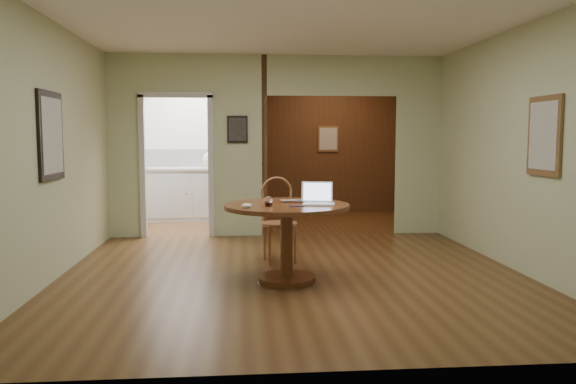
{
  "coord_description": "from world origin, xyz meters",
  "views": [
    {
      "loc": [
        -0.56,
        -5.91,
        1.49
      ],
      "look_at": [
        -0.08,
        -0.2,
        0.93
      ],
      "focal_mm": 35.0,
      "sensor_mm": 36.0,
      "label": 1
    }
  ],
  "objects": [
    {
      "name": "floor",
      "position": [
        0.0,
        0.0,
        0.0
      ],
      "size": [
        5.0,
        5.0,
        0.0
      ],
      "primitive_type": "plane",
      "color": "#4C2D15",
      "rests_on": "ground"
    },
    {
      "name": "room_shell",
      "position": [
        -0.47,
        3.1,
        1.29
      ],
      "size": [
        5.2,
        7.5,
        5.0
      ],
      "color": "white",
      "rests_on": "ground"
    },
    {
      "name": "dining_table",
      "position": [
        -0.09,
        -0.23,
        0.6
      ],
      "size": [
        1.29,
        1.29,
        0.8
      ],
      "rotation": [
        0.0,
        0.0,
        -0.34
      ],
      "color": "brown",
      "rests_on": "ground"
    },
    {
      "name": "chair",
      "position": [
        -0.11,
        0.75,
        0.56
      ],
      "size": [
        0.49,
        0.49,
        1.01
      ],
      "rotation": [
        0.0,
        0.0,
        0.15
      ],
      "color": "#A25C39",
      "rests_on": "ground"
    },
    {
      "name": "open_laptop",
      "position": [
        0.23,
        -0.26,
        0.87
      ],
      "size": [
        0.36,
        0.33,
        0.23
      ],
      "rotation": [
        0.0,
        0.0,
        -0.19
      ],
      "color": "white",
      "rests_on": "dining_table"
    },
    {
      "name": "closed_laptop",
      "position": [
        0.02,
        -0.09,
        0.82
      ],
      "size": [
        0.34,
        0.25,
        0.02
      ],
      "primitive_type": "imported",
      "rotation": [
        0.0,
        0.0,
        0.16
      ],
      "color": "#B3B3B8",
      "rests_on": "dining_table"
    },
    {
      "name": "mouse",
      "position": [
        -0.5,
        -0.52,
        0.83
      ],
      "size": [
        0.11,
        0.07,
        0.04
      ],
      "primitive_type": "ellipsoid",
      "rotation": [
        0.0,
        0.0,
        0.13
      ],
      "color": "white",
      "rests_on": "dining_table"
    },
    {
      "name": "wine_glass",
      "position": [
        -0.29,
        -0.4,
        0.86
      ],
      "size": [
        0.09,
        0.09,
        0.1
      ],
      "primitive_type": null,
      "color": "white",
      "rests_on": "dining_table"
    },
    {
      "name": "pen",
      "position": [
        -0.01,
        -0.47,
        0.81
      ],
      "size": [
        0.15,
        0.02,
        0.01
      ],
      "primitive_type": "cylinder",
      "rotation": [
        0.0,
        1.57,
        0.1
      ],
      "color": "#0D105F",
      "rests_on": "dining_table"
    },
    {
      "name": "kitchen_cabinet",
      "position": [
        -1.35,
        4.2,
        0.47
      ],
      "size": [
        2.06,
        0.6,
        0.94
      ],
      "color": "silver",
      "rests_on": "ground"
    },
    {
      "name": "grocery_bag",
      "position": [
        -1.1,
        4.2,
        1.08
      ],
      "size": [
        0.29,
        0.26,
        0.28
      ],
      "primitive_type": "ellipsoid",
      "rotation": [
        0.0,
        0.0,
        0.06
      ],
      "color": "beige",
      "rests_on": "kitchen_cabinet"
    }
  ]
}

